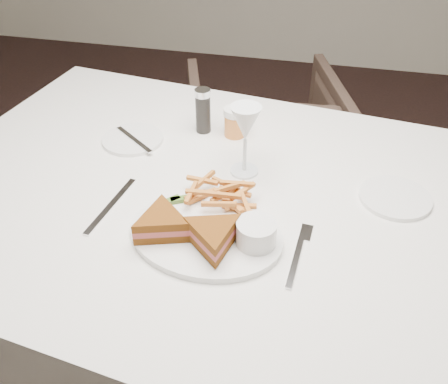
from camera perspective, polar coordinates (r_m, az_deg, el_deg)
ground at (r=1.76m, az=-3.77°, el=-17.83°), size 5.00×5.00×0.00m
table at (r=1.40m, az=0.46°, el=-12.68°), size 1.59×1.17×0.75m
chair_far at (r=2.18m, az=4.58°, el=6.36°), size 0.77×0.75×0.64m
table_setting at (r=1.08m, az=-0.56°, el=-0.25°), size 0.83×0.64×0.18m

